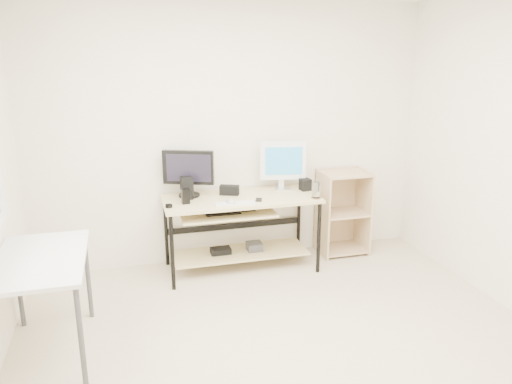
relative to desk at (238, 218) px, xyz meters
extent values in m
cube|color=beige|center=(0.03, -1.66, -0.54)|extent=(4.00, 4.00, 0.01)
cube|color=white|center=(0.03, 0.34, 0.76)|extent=(4.00, 0.01, 2.60)
cube|color=beige|center=(0.03, -0.01, 0.20)|extent=(1.50, 0.65, 0.03)
cube|color=beige|center=(-0.12, -0.06, 0.08)|extent=(0.90, 0.49, 0.02)
cube|color=beige|center=(0.03, 0.04, -0.39)|extent=(1.35, 0.46, 0.02)
cube|color=black|center=(-0.17, -0.06, 0.10)|extent=(0.33, 0.22, 0.01)
cylinder|color=black|center=(0.08, -0.11, 0.10)|extent=(0.14, 0.01, 0.01)
cube|color=#3F3F41|center=(0.18, 0.04, -0.34)|extent=(0.15, 0.15, 0.08)
cube|color=black|center=(-0.17, 0.04, -0.35)|extent=(0.20, 0.12, 0.06)
cylinder|color=black|center=(-0.68, -0.29, -0.18)|extent=(0.04, 0.04, 0.72)
cylinder|color=black|center=(-0.68, 0.28, -0.18)|extent=(0.04, 0.04, 0.72)
cylinder|color=black|center=(0.74, -0.29, -0.18)|extent=(0.04, 0.04, 0.72)
cylinder|color=black|center=(0.74, 0.28, -0.18)|extent=(0.04, 0.04, 0.72)
cube|color=silver|center=(-1.65, -1.06, 0.20)|extent=(0.60, 1.00, 0.03)
cylinder|color=#3F3F41|center=(-1.91, -0.60, -0.18)|extent=(0.04, 0.04, 0.72)
cylinder|color=#3F3F41|center=(-1.39, -1.52, -0.18)|extent=(0.04, 0.04, 0.72)
cylinder|color=#3F3F41|center=(-1.39, -0.60, -0.18)|extent=(0.04, 0.04, 0.72)
cube|color=#D0B082|center=(0.94, 0.12, -0.09)|extent=(0.02, 0.40, 0.90)
cube|color=#D0B082|center=(1.42, 0.12, -0.09)|extent=(0.02, 0.40, 0.90)
cube|color=#D0B082|center=(1.18, 0.31, -0.09)|extent=(0.50, 0.02, 0.90)
cube|color=#D0B082|center=(1.18, 0.12, -0.50)|extent=(0.46, 0.38, 0.02)
cube|color=#D0B082|center=(1.18, 0.12, -0.09)|extent=(0.46, 0.38, 0.02)
cube|color=#D0B082|center=(1.18, 0.12, 0.34)|extent=(0.46, 0.38, 0.02)
cylinder|color=black|center=(-0.45, 0.16, 0.22)|extent=(0.21, 0.21, 0.02)
cylinder|color=black|center=(-0.45, 0.16, 0.28)|extent=(0.05, 0.05, 0.10)
cube|color=black|center=(-0.45, 0.16, 0.50)|extent=(0.48, 0.23, 0.33)
cube|color=black|center=(-0.45, 0.13, 0.50)|extent=(0.39, 0.16, 0.26)
cube|color=silver|center=(0.51, 0.16, 0.22)|extent=(0.17, 0.15, 0.01)
cylinder|color=silver|center=(0.51, 0.16, 0.27)|extent=(0.04, 0.04, 0.09)
cube|color=silver|center=(0.51, 0.16, 0.51)|extent=(0.47, 0.13, 0.39)
cube|color=teal|center=(0.51, 0.13, 0.51)|extent=(0.39, 0.07, 0.31)
cube|color=silver|center=(-0.08, -0.21, 0.22)|extent=(0.38, 0.13, 0.01)
ellipsoid|color=#BCBCC1|center=(-0.12, -0.18, 0.23)|extent=(0.10, 0.14, 0.04)
cube|color=black|center=(-0.06, 0.11, 0.26)|extent=(0.20, 0.15, 0.09)
cube|color=black|center=(-0.48, 0.07, 0.25)|extent=(0.11, 0.11, 0.09)
cube|color=black|center=(-0.48, 0.07, 0.36)|extent=(0.12, 0.12, 0.13)
cube|color=black|center=(0.72, 0.06, 0.27)|extent=(0.11, 0.11, 0.12)
cube|color=black|center=(-0.52, -0.08, 0.28)|extent=(0.08, 0.05, 0.14)
cylinder|color=black|center=(-0.68, -0.15, 0.23)|extent=(0.09, 0.09, 0.03)
cube|color=black|center=(0.17, -0.15, 0.22)|extent=(0.09, 0.12, 0.01)
cylinder|color=olive|center=(0.72, -0.23, 0.21)|extent=(0.11, 0.11, 0.01)
cylinder|color=white|center=(0.72, -0.23, 0.30)|extent=(0.08, 0.08, 0.16)
camera|label=1|loc=(-1.05, -4.51, 1.60)|focal=35.00mm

